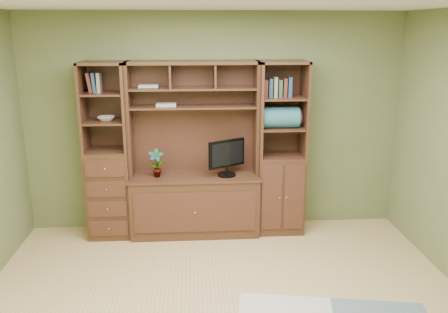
{
  "coord_description": "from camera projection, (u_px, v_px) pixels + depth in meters",
  "views": [
    {
      "loc": [
        -0.26,
        -3.6,
        2.42
      ],
      "look_at": [
        0.06,
        1.2,
        1.1
      ],
      "focal_mm": 38.0,
      "sensor_mm": 36.0,
      "label": 1
    }
  ],
  "objects": [
    {
      "name": "blanket_red",
      "position": [
        294.0,
        117.0,
        5.6
      ],
      "size": [
        0.35,
        0.2,
        0.2
      ],
      "primitive_type": "cube",
      "color": "brown",
      "rests_on": "right_tower"
    },
    {
      "name": "monitor",
      "position": [
        227.0,
        151.0,
        5.49
      ],
      "size": [
        0.53,
        0.43,
        0.59
      ],
      "primitive_type": "cube",
      "rotation": [
        0.0,
        0.0,
        0.54
      ],
      "color": "black",
      "rests_on": "center_hutch"
    },
    {
      "name": "magazines",
      "position": [
        166.0,
        105.0,
        5.42
      ],
      "size": [
        0.23,
        0.17,
        0.03
      ],
      "primitive_type": "cube",
      "color": "#AEA394",
      "rests_on": "center_hutch"
    },
    {
      "name": "right_tower",
      "position": [
        281.0,
        149.0,
        5.6
      ],
      "size": [
        0.55,
        0.45,
        2.05
      ],
      "primitive_type": "cube",
      "color": "#442617",
      "rests_on": "ground"
    },
    {
      "name": "room",
      "position": [
        226.0,
        172.0,
        3.77
      ],
      "size": [
        4.6,
        4.1,
        2.64
      ],
      "color": "tan",
      "rests_on": "ground"
    },
    {
      "name": "bowl",
      "position": [
        106.0,
        118.0,
        5.37
      ],
      "size": [
        0.2,
        0.2,
        0.05
      ],
      "primitive_type": "imported",
      "color": "beige",
      "rests_on": "left_tower"
    },
    {
      "name": "center_hutch",
      "position": [
        194.0,
        151.0,
        5.5
      ],
      "size": [
        1.54,
        0.53,
        2.05
      ],
      "primitive_type": "cube",
      "color": "#442617",
      "rests_on": "ground"
    },
    {
      "name": "orchid",
      "position": [
        156.0,
        163.0,
        5.47
      ],
      "size": [
        0.18,
        0.12,
        0.33
      ],
      "primitive_type": "imported",
      "color": "#9F5D35",
      "rests_on": "center_hutch"
    },
    {
      "name": "blanket_teal",
      "position": [
        281.0,
        117.0,
        5.45
      ],
      "size": [
        0.42,
        0.24,
        0.24
      ],
      "primitive_type": "cube",
      "color": "#2B6372",
      "rests_on": "right_tower"
    },
    {
      "name": "left_tower",
      "position": [
        107.0,
        152.0,
        5.47
      ],
      "size": [
        0.5,
        0.45,
        2.05
      ],
      "primitive_type": "cube",
      "color": "#442617",
      "rests_on": "ground"
    }
  ]
}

